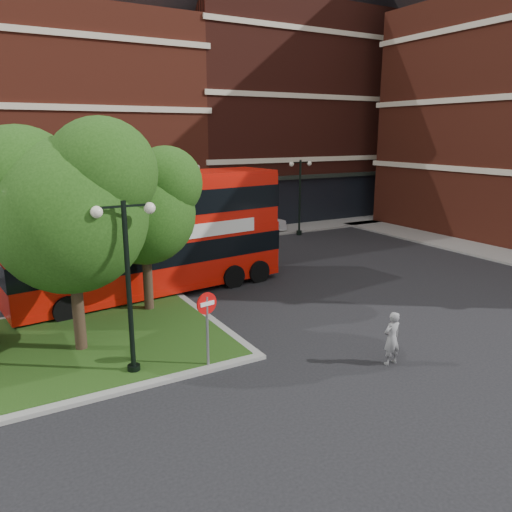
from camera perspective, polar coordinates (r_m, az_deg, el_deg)
ground at (r=17.02m, az=4.76°, el=-9.42°), size 120.00×120.00×0.00m
pavement_far at (r=31.39m, az=-12.45°, el=1.32°), size 44.00×3.00×0.12m
terrace_far_right at (r=43.41m, az=2.33°, el=15.59°), size 18.00×12.00×16.00m
traffic_island at (r=17.21m, az=-24.57°, el=-10.19°), size 12.60×7.60×0.15m
tree_island_west at (r=15.71m, az=-21.05°, el=5.92°), size 5.40×4.71×7.21m
tree_island_east at (r=18.85m, az=-13.01°, el=5.98°), size 4.46×3.90×6.29m
lamp_island at (r=14.04m, az=-14.40°, el=-2.67°), size 1.72×0.36×5.00m
lamp_far_left at (r=29.70m, az=-7.86°, el=6.24°), size 1.72×0.36×5.00m
lamp_far_right at (r=33.48m, az=5.04°, el=7.17°), size 1.72×0.36×5.00m
bus at (r=21.31m, az=-12.03°, el=3.34°), size 11.92×4.01×4.46m
woman at (r=15.47m, az=15.26°, el=-9.06°), size 0.61×0.41×1.64m
car_silver at (r=30.16m, az=-16.72°, el=1.86°), size 4.51×2.30×1.47m
car_white at (r=33.56m, az=-0.48°, el=3.73°), size 4.92×2.06×1.58m
no_entry_sign at (r=14.40m, az=-5.63°, el=-6.72°), size 0.65×0.16×2.34m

